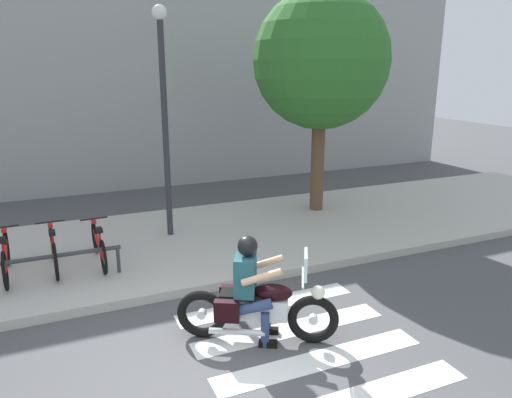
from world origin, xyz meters
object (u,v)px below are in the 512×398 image
at_px(motorcycle, 258,308).
at_px(street_lamp, 164,106).
at_px(bicycle_1, 6,257).
at_px(tree_near_rack, 321,61).
at_px(bike_rack, 29,262).
at_px(rider, 252,281).
at_px(bicycle_3, 99,245).
at_px(bicycle_2, 54,250).

height_order(motorcycle, street_lamp, street_lamp).
height_order(bicycle_1, tree_near_rack, tree_near_rack).
bearing_deg(bike_rack, rider, -43.71).
distance_m(rider, tree_near_rack, 6.43).
distance_m(bicycle_3, tree_near_rack, 6.25).
bearing_deg(bike_rack, motorcycle, -43.46).
height_order(bicycle_2, bicycle_3, bicycle_2).
relative_size(rider, bicycle_2, 0.92).
bearing_deg(street_lamp, motorcycle, -87.86).
xyz_separation_m(rider, tree_near_rack, (3.62, 4.53, 2.79)).
relative_size(rider, bicycle_1, 0.86).
bearing_deg(bicycle_2, tree_near_rack, 13.17).
bearing_deg(bicycle_2, rider, -53.34).
bearing_deg(bicycle_3, bicycle_1, -179.97).
xyz_separation_m(bicycle_3, street_lamp, (1.51, 0.99, 2.29)).
xyz_separation_m(bicycle_2, bike_rack, (-0.37, -0.55, 0.06)).
relative_size(bicycle_2, bike_rack, 0.57).
bearing_deg(motorcycle, street_lamp, 92.14).
height_order(bicycle_2, bike_rack, bicycle_2).
bearing_deg(bicycle_1, motorcycle, -45.39).
relative_size(bicycle_1, tree_near_rack, 0.33).
bearing_deg(bicycle_3, bicycle_2, -179.89).
bearing_deg(bicycle_3, tree_near_rack, 14.93).
height_order(rider, bike_rack, rider).
distance_m(motorcycle, tree_near_rack, 6.59).
relative_size(bike_rack, street_lamp, 0.61).
xyz_separation_m(bike_rack, street_lamp, (2.61, 1.55, 2.22)).
bearing_deg(street_lamp, bicycle_3, -146.69).
bearing_deg(tree_near_rack, motorcycle, -127.89).
xyz_separation_m(bicycle_3, tree_near_rack, (5.22, 1.39, 3.15)).
bearing_deg(rider, bicycle_3, 117.02).
xyz_separation_m(street_lamp, tree_near_rack, (3.71, 0.40, 0.86)).
bearing_deg(motorcycle, bicycle_1, 134.61).
height_order(bicycle_3, tree_near_rack, tree_near_rack).
xyz_separation_m(rider, bike_rack, (-2.70, 2.58, -0.28)).
bearing_deg(street_lamp, tree_near_rack, 6.16).
bearing_deg(bike_rack, tree_near_rack, 17.13).
xyz_separation_m(motorcycle, bicycle_3, (-1.66, 3.18, 0.02)).
bearing_deg(tree_near_rack, rider, -128.64).
bearing_deg(bicycle_1, bicycle_3, 0.03).
bearing_deg(rider, motorcycle, -31.21).
bearing_deg(bicycle_1, tree_near_rack, 11.76).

